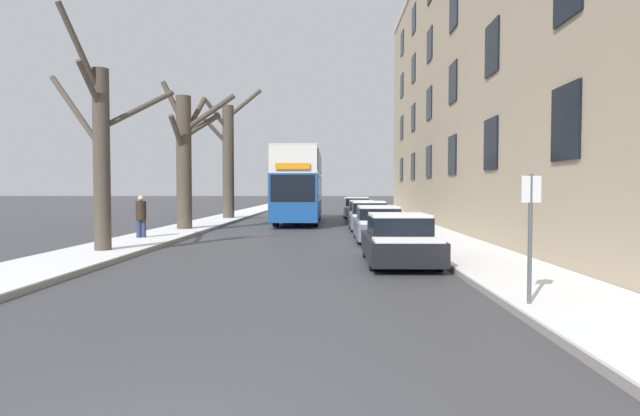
{
  "coord_description": "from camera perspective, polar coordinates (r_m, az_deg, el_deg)",
  "views": [
    {
      "loc": [
        1.5,
        -3.8,
        2.04
      ],
      "look_at": [
        0.92,
        21.65,
        1.11
      ],
      "focal_mm": 28.0,
      "sensor_mm": 36.0,
      "label": 1
    }
  ],
  "objects": [
    {
      "name": "parked_car_1",
      "position": [
        20.14,
        6.66,
        -1.89
      ],
      "size": [
        1.83,
        4.57,
        1.39
      ],
      "color": "slate",
      "rests_on": "ground"
    },
    {
      "name": "parked_car_3",
      "position": [
        30.9,
        4.79,
        -0.51
      ],
      "size": [
        1.72,
        4.55,
        1.39
      ],
      "color": "#474C56",
      "rests_on": "ground"
    },
    {
      "name": "bare_tree_left_2",
      "position": [
        34.16,
        -10.45,
        5.64
      ],
      "size": [
        3.89,
        1.54,
        8.84
      ],
      "color": "#4C4238",
      "rests_on": "ground"
    },
    {
      "name": "pedestrian_left_sidewalk",
      "position": [
        20.89,
        -19.77,
        -0.88
      ],
      "size": [
        0.4,
        0.4,
        1.83
      ],
      "rotation": [
        0.0,
        0.0,
        3.49
      ],
      "color": "navy",
      "rests_on": "ground"
    },
    {
      "name": "street_sign_post",
      "position": [
        8.92,
        22.89,
        -2.65
      ],
      "size": [
        0.32,
        0.07,
        2.3
      ],
      "color": "#4C4F54",
      "rests_on": "ground"
    },
    {
      "name": "oncoming_van",
      "position": [
        44.98,
        -2.95,
        1.11
      ],
      "size": [
        2.09,
        4.92,
        2.34
      ],
      "color": "white",
      "rests_on": "ground"
    },
    {
      "name": "sidewalk_right",
      "position": [
        57.0,
        5.62,
        0.11
      ],
      "size": [
        2.62,
        130.0,
        0.16
      ],
      "color": "gray",
      "rests_on": "ground"
    },
    {
      "name": "terrace_facade_right",
      "position": [
        28.51,
        22.78,
        14.56
      ],
      "size": [
        9.1,
        37.87,
        16.55
      ],
      "color": "tan",
      "rests_on": "ground"
    },
    {
      "name": "double_decker_bus",
      "position": [
        30.75,
        -2.39,
        2.95
      ],
      "size": [
        2.57,
        10.5,
        4.43
      ],
      "color": "#194C99",
      "rests_on": "ground"
    },
    {
      "name": "sidewalk_left",
      "position": [
        57.3,
        -6.0,
        0.12
      ],
      "size": [
        2.62,
        130.0,
        0.16
      ],
      "color": "gray",
      "rests_on": "ground"
    },
    {
      "name": "parked_car_0",
      "position": [
        14.0,
        9.03,
        -3.69
      ],
      "size": [
        1.85,
        4.09,
        1.38
      ],
      "color": "black",
      "rests_on": "ground"
    },
    {
      "name": "parked_car_4",
      "position": [
        36.56,
        4.25,
        -0.03
      ],
      "size": [
        1.9,
        4.24,
        1.52
      ],
      "color": "#9EA3AD",
      "rests_on": "ground"
    },
    {
      "name": "parked_car_2",
      "position": [
        25.31,
        5.56,
        -1.02
      ],
      "size": [
        1.89,
        3.92,
        1.47
      ],
      "color": "slate",
      "rests_on": "ground"
    },
    {
      "name": "bare_tree_left_0",
      "position": [
        17.04,
        -23.79,
        6.13
      ],
      "size": [
        4.06,
        2.83,
        7.43
      ],
      "color": "#4C4238",
      "rests_on": "ground"
    },
    {
      "name": "bare_tree_left_1",
      "position": [
        25.08,
        -15.12,
        5.78
      ],
      "size": [
        3.67,
        2.84,
        7.3
      ],
      "color": "#4C4238",
      "rests_on": "ground"
    }
  ]
}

